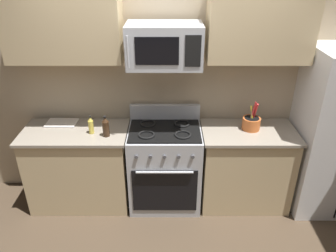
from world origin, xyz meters
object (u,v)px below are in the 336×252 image
Objects in this scene: cutting_board at (63,123)px; bottle_soy at (106,127)px; microwave at (165,45)px; utensil_crock at (252,123)px; bottle_oil at (92,125)px; range_oven at (166,166)px.

bottle_soy is (0.53, -0.27, 0.09)m from cutting_board.
utensil_crock is at bearing 1.25° from microwave.
utensil_crock is 2.02m from cutting_board.
bottle_oil is (-1.65, -0.09, 0.01)m from utensil_crock.
range_oven is 3.47× the size of utensil_crock.
microwave reaches higher than cutting_board.
microwave is at bearing 90.09° from range_oven.
utensil_crock is 0.97× the size of cutting_board.
cutting_board is at bearing 176.62° from utensil_crock.
bottle_oil is at bearing 160.38° from bottle_soy.
range_oven is at bearing 10.08° from bottle_soy.
range_oven is at bearing -177.14° from utensil_crock.
cutting_board is at bearing 172.91° from microwave.
utensil_crock is 1.65m from bottle_oil.
range_oven is 3.37× the size of cutting_board.
cutting_board is at bearing 171.64° from range_oven.
cutting_board is 0.43m from bottle_oil.
bottle_oil is (-0.75, -0.07, -0.79)m from microwave.
utensil_crock is (0.90, 0.02, -0.81)m from microwave.
range_oven is 1.21m from cutting_board.
cutting_board is (-1.11, 0.16, 0.44)m from range_oven.
utensil_crock is (0.90, 0.04, 0.51)m from range_oven.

